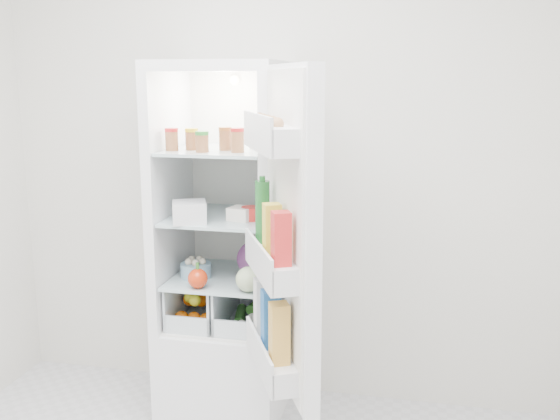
% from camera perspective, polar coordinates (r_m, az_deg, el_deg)
% --- Properties ---
extents(room_walls, '(3.02, 3.02, 2.61)m').
position_cam_1_polar(room_walls, '(1.84, -10.81, 7.72)').
color(room_walls, silver).
rests_on(room_walls, ground).
extents(refrigerator, '(0.60, 0.60, 1.80)m').
position_cam_1_polar(refrigerator, '(3.25, -4.77, -7.01)').
color(refrigerator, white).
rests_on(refrigerator, ground).
extents(shelf_low, '(0.49, 0.53, 0.01)m').
position_cam_1_polar(shelf_low, '(3.17, -5.13, -6.08)').
color(shelf_low, silver).
rests_on(shelf_low, refrigerator).
extents(shelf_mid, '(0.49, 0.53, 0.02)m').
position_cam_1_polar(shelf_mid, '(3.09, -5.24, -0.61)').
color(shelf_mid, silver).
rests_on(shelf_mid, refrigerator).
extents(shelf_top, '(0.49, 0.53, 0.02)m').
position_cam_1_polar(shelf_top, '(3.04, -5.36, 5.48)').
color(shelf_top, silver).
rests_on(shelf_top, refrigerator).
extents(crisper_left, '(0.23, 0.46, 0.22)m').
position_cam_1_polar(crisper_left, '(3.25, -7.17, -8.09)').
color(crisper_left, silver).
rests_on(crisper_left, refrigerator).
extents(crisper_right, '(0.23, 0.46, 0.22)m').
position_cam_1_polar(crisper_right, '(3.18, -2.96, -8.47)').
color(crisper_right, silver).
rests_on(crisper_right, refrigerator).
extents(condiment_jars, '(0.38, 0.16, 0.08)m').
position_cam_1_polar(condiment_jars, '(2.93, -6.82, 6.20)').
color(condiment_jars, '#B21919').
rests_on(condiment_jars, shelf_top).
extents(squeeze_bottle, '(0.07, 0.07, 0.17)m').
position_cam_1_polar(squeeze_bottle, '(3.00, -2.38, 7.26)').
color(squeeze_bottle, white).
rests_on(squeeze_bottle, shelf_top).
extents(tub_white, '(0.20, 0.20, 0.10)m').
position_cam_1_polar(tub_white, '(2.94, -8.29, -0.18)').
color(tub_white, silver).
rests_on(tub_white, shelf_mid).
extents(tub_cream, '(0.13, 0.13, 0.06)m').
position_cam_1_polar(tub_cream, '(2.97, -3.55, -0.33)').
color(tub_cream, white).
rests_on(tub_cream, shelf_mid).
extents(tin_red, '(0.10, 0.10, 0.06)m').
position_cam_1_polar(tin_red, '(2.97, -2.67, -0.31)').
color(tin_red, red).
rests_on(tin_red, shelf_mid).
extents(red_cabbage, '(0.18, 0.18, 0.18)m').
position_cam_1_polar(red_cabbage, '(3.12, -2.33, -4.48)').
color(red_cabbage, '#5D205B').
rests_on(red_cabbage, shelf_low).
extents(bell_pepper, '(0.09, 0.09, 0.09)m').
position_cam_1_polar(bell_pepper, '(2.98, -7.53, -6.23)').
color(bell_pepper, red).
rests_on(bell_pepper, shelf_low).
extents(mushroom_bowl, '(0.19, 0.19, 0.07)m').
position_cam_1_polar(mushroom_bowl, '(3.15, -7.70, -5.47)').
color(mushroom_bowl, '#83ADC4').
rests_on(mushroom_bowl, shelf_low).
extents(salad_bag, '(0.12, 0.12, 0.12)m').
position_cam_1_polar(salad_bag, '(2.91, -2.91, -6.34)').
color(salad_bag, '#B2C593').
rests_on(salad_bag, shelf_low).
extents(citrus_pile, '(0.20, 0.24, 0.16)m').
position_cam_1_polar(citrus_pile, '(3.21, -7.71, -8.77)').
color(citrus_pile, orange).
rests_on(citrus_pile, refrigerator).
extents(veg_pile, '(0.16, 0.30, 0.10)m').
position_cam_1_polar(veg_pile, '(3.20, -2.87, -9.28)').
color(veg_pile, '#22501A').
rests_on(veg_pile, refrigerator).
extents(fridge_door, '(0.39, 0.57, 1.30)m').
position_cam_1_polar(fridge_door, '(2.46, 0.52, -2.80)').
color(fridge_door, white).
rests_on(fridge_door, refrigerator).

